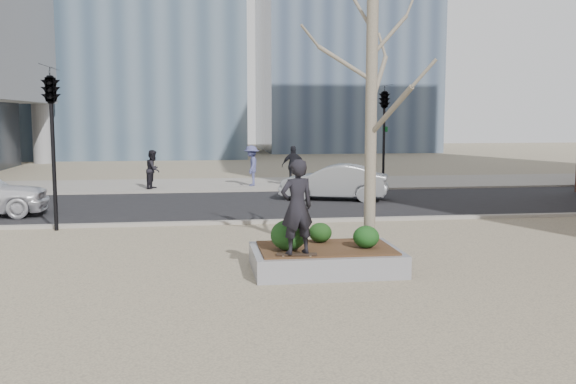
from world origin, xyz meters
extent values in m
plane|color=gray|center=(0.00, 0.00, 0.00)|extent=(120.00, 120.00, 0.00)
cube|color=black|center=(0.00, 10.00, 0.01)|extent=(60.00, 8.00, 0.02)
cube|color=gray|center=(0.00, 17.00, 0.01)|extent=(60.00, 6.00, 0.02)
cube|color=gray|center=(1.00, 0.00, 0.23)|extent=(3.00, 2.00, 0.45)
cube|color=#382314|center=(1.00, 0.00, 0.47)|extent=(2.70, 1.70, 0.04)
ellipsoid|color=black|center=(0.20, -0.21, 0.80)|extent=(0.72, 0.72, 0.61)
ellipsoid|color=#123511|center=(0.98, 0.50, 0.70)|extent=(0.49, 0.49, 0.42)
ellipsoid|color=#123A13|center=(1.80, -0.20, 0.72)|extent=(0.53, 0.53, 0.45)
imported|color=black|center=(0.29, -0.71, 1.44)|extent=(0.76, 0.60, 1.82)
imported|color=gray|center=(3.51, 10.95, 0.68)|extent=(4.27, 2.67, 1.33)
imported|color=black|center=(-3.51, 15.62, 0.86)|extent=(0.85, 0.97, 1.68)
imported|color=#464A7E|center=(0.82, 16.25, 0.94)|extent=(0.80, 1.25, 1.83)
imported|color=black|center=(2.70, 15.91, 0.93)|extent=(1.11, 0.57, 1.82)
camera|label=1|loc=(-1.55, -12.69, 3.15)|focal=40.00mm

